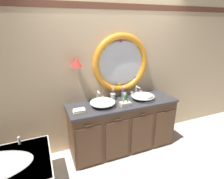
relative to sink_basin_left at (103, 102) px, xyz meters
name	(u,v)px	position (x,y,z in m)	size (l,w,h in m)	color
ground_plane	(127,156)	(0.33, -0.24, -0.93)	(14.00, 14.00, 0.00)	silver
back_wall_assembly	(114,71)	(0.34, 0.34, 0.38)	(6.40, 0.26, 2.60)	#D6B78E
vanity_counter	(122,125)	(0.36, 0.03, -0.50)	(1.80, 0.60, 0.87)	brown
sink_basin_left	(103,102)	(0.00, 0.00, 0.00)	(0.39, 0.39, 0.13)	white
sink_basin_right	(143,96)	(0.72, 0.00, 0.00)	(0.39, 0.39, 0.12)	white
faucet_set_left	(98,97)	(0.00, 0.22, 0.00)	(0.21, 0.13, 0.18)	silver
faucet_set_right	(136,91)	(0.72, 0.22, 0.01)	(0.23, 0.15, 0.17)	silver
toothbrush_holder_left	(113,96)	(0.25, 0.19, 0.00)	(0.09, 0.09, 0.22)	white
toothbrush_holder_right	(124,95)	(0.44, 0.17, 0.00)	(0.09, 0.09, 0.23)	slate
soap_dispenser	(125,97)	(0.40, 0.05, 0.00)	(0.07, 0.07, 0.16)	#6BAD66
folded_hand_towel	(79,111)	(-0.38, -0.08, -0.04)	(0.18, 0.13, 0.05)	beige
toiletry_basket	(125,104)	(0.33, -0.12, -0.03)	(0.17, 0.11, 0.12)	beige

